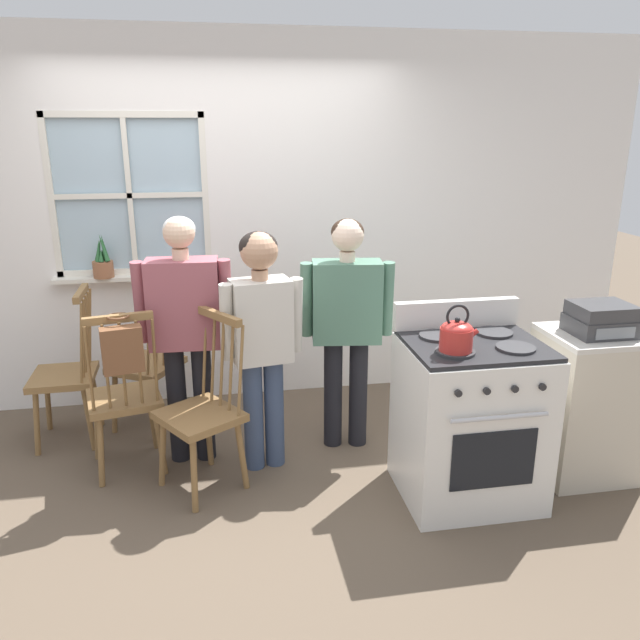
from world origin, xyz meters
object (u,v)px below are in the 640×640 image
object	(u,v)px
chair_center_cluster	(203,414)
stove	(469,418)
chair_near_stove	(149,365)
stereo	(601,319)
person_elderly_left	(185,320)
chair_by_window	(125,400)
person_teen_center	(261,328)
chair_near_wall	(67,376)
potted_plant	(103,263)
kettle	(457,335)
side_counter	(587,404)
person_adult_right	(347,313)
handbag	(122,348)

from	to	relation	value
chair_center_cluster	stove	xyz separation A→B (m)	(1.48, -0.34, 0.01)
chair_near_stove	stereo	size ratio (longest dim) A/B	3.07
person_elderly_left	stereo	xyz separation A→B (m)	(2.35, -0.60, 0.06)
chair_by_window	person_teen_center	distance (m)	0.94
chair_near_wall	potted_plant	xyz separation A→B (m)	(0.22, 0.50, 0.65)
kettle	side_counter	xyz separation A→B (m)	(0.96, 0.24, -0.57)
person_elderly_left	kettle	world-z (taller)	person_elderly_left
potted_plant	chair_near_stove	bearing A→B (deg)	-52.56
person_adult_right	stove	distance (m)	1.00
chair_by_window	chair_near_stove	distance (m)	0.57
chair_near_stove	person_adult_right	xyz separation A→B (m)	(1.29, -0.49, 0.45)
potted_plant	handbag	bearing A→B (deg)	-77.96
chair_center_cluster	person_adult_right	world-z (taller)	person_adult_right
potted_plant	chair_by_window	bearing A→B (deg)	-78.05
chair_near_wall	stereo	xyz separation A→B (m)	(3.16, -0.99, 0.52)
chair_by_window	person_adult_right	distance (m)	1.46
chair_by_window	potted_plant	distance (m)	1.17
potted_plant	person_adult_right	bearing A→B (deg)	-28.97
chair_near_stove	potted_plant	bearing A→B (deg)	-111.88
person_teen_center	potted_plant	distance (m)	1.49
chair_by_window	potted_plant	size ratio (longest dim) A/B	3.25
person_elderly_left	handbag	xyz separation A→B (m)	(-0.33, -0.29, -0.06)
chair_near_wall	chair_near_stove	distance (m)	0.53
person_teen_center	stove	bearing A→B (deg)	-34.40
chair_near_stove	person_elderly_left	world-z (taller)	person_elderly_left
chair_center_cluster	kettle	world-z (taller)	kettle
stove	kettle	distance (m)	0.59
person_adult_right	potted_plant	world-z (taller)	person_adult_right
stove	handbag	world-z (taller)	stove
chair_by_window	chair_near_wall	xyz separation A→B (m)	(-0.42, 0.46, 0.00)
potted_plant	side_counter	size ratio (longest dim) A/B	0.36
person_teen_center	side_counter	size ratio (longest dim) A/B	1.64
chair_by_window	chair_center_cluster	xyz separation A→B (m)	(0.47, -0.28, 0.00)
kettle	potted_plant	world-z (taller)	potted_plant
chair_by_window	chair_near_wall	size ratio (longest dim) A/B	1.00
chair_center_cluster	person_adult_right	xyz separation A→B (m)	(0.92, 0.36, 0.45)
stereo	person_adult_right	bearing A→B (deg)	155.65
chair_center_cluster	handbag	xyz separation A→B (m)	(-0.42, 0.05, 0.41)
potted_plant	stereo	distance (m)	3.30
person_elderly_left	chair_by_window	bearing A→B (deg)	-167.85
chair_near_wall	chair_by_window	bearing A→B (deg)	41.32
side_counter	stereo	size ratio (longest dim) A/B	2.65
person_adult_right	stereo	distance (m)	1.49
person_adult_right	stereo	world-z (taller)	person_adult_right
stove	handbag	size ratio (longest dim) A/B	3.53
chair_near_stove	person_adult_right	world-z (taller)	person_adult_right
chair_near_wall	chair_near_stove	xyz separation A→B (m)	(0.52, 0.11, 0.00)
chair_by_window	kettle	world-z (taller)	kettle
person_elderly_left	person_adult_right	world-z (taller)	person_elderly_left
chair_near_wall	stove	distance (m)	2.60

